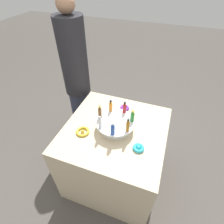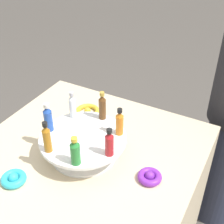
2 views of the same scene
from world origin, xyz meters
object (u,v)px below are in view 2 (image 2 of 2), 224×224
Objects in this scene: bottle_red at (109,143)px; bottle_clear at (72,106)px; bottle_orange at (120,123)px; ribbon_bow_purple at (149,177)px; bottle_brown at (102,106)px; bottle_green at (75,152)px; bottle_blue at (48,118)px; ribbon_bow_teal at (14,179)px; ribbon_bow_gold at (88,111)px; bottle_amber at (47,138)px; display_stand at (83,144)px.

bottle_clear reaches higher than bottle_red.
bottle_clear is at bearing 177.72° from bottle_orange.
bottle_red reaches higher than ribbon_bow_purple.
bottle_brown reaches higher than bottle_green.
bottle_brown is 0.21m from bottle_blue.
bottle_green is 1.21× the size of ribbon_bow_teal.
ribbon_bow_gold is (-0.03, 0.14, -0.12)m from bottle_clear.
bottle_amber reaches higher than ribbon_bow_purple.
display_stand is 0.16m from bottle_clear.
bottle_blue is at bearing -156.57° from bottle_orange.
bottle_clear reaches higher than display_stand.
bottle_blue is at bearing -105.14° from bottle_clear.
ribbon_bow_purple is at bearing 19.20° from bottle_amber.
bottle_brown reaches higher than ribbon_bow_gold.
bottle_brown is at bearing 87.72° from display_stand.
bottle_blue is at bearing -169.43° from display_stand.
bottle_amber reaches higher than bottle_blue.
bottle_amber reaches higher than ribbon_bow_gold.
bottle_amber is 1.14× the size of bottle_green.
bottle_amber is at bearing 177.72° from bottle_green.
bottle_orange is 1.30× the size of ribbon_bow_purple.
bottle_clear is 0.93× the size of bottle_amber.
display_stand is 3.01× the size of bottle_green.
bottle_blue reaches higher than bottle_red.
bottle_orange is at bearing 36.29° from display_stand.
bottle_orange is 0.41m from ribbon_bow_teal.
bottle_red is 0.35m from ribbon_bow_teal.
display_stand is 2.75× the size of bottle_blue.
display_stand reaches higher than ribbon_bow_gold.
bottle_orange reaches higher than ribbon_bow_teal.
ribbon_bow_gold is (0.00, 0.25, -0.13)m from bottle_blue.
display_stand is 3.66× the size of ribbon_bow_teal.
display_stand is 0.27m from ribbon_bow_gold.
bottle_red reaches higher than ribbon_bow_gold.
bottle_clear is (-0.11, -0.05, -0.00)m from bottle_brown.
ribbon_bow_teal is at bearing -96.32° from bottle_clear.
bottle_red is 0.21m from bottle_amber.
bottle_blue reaches higher than bottle_green.
bottle_blue is 0.41m from ribbon_bow_purple.
bottle_red is 0.11m from bottle_orange.
bottle_amber is at bearing 56.57° from ribbon_bow_teal.
bottle_blue reaches higher than bottle_orange.
bottle_amber is 0.11m from bottle_green.
ribbon_bow_teal is (-0.24, -0.30, -0.12)m from bottle_orange.
bottle_red is 0.11m from bottle_green.
bottle_amber is 1.10× the size of ribbon_bow_gold.
bottle_brown reaches higher than bottle_red.
bottle_blue reaches higher than ribbon_bow_purple.
display_stand is 0.16m from bottle_brown.
bottle_brown is 1.08× the size of ribbon_bow_gold.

